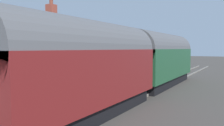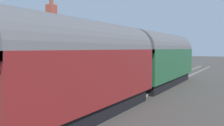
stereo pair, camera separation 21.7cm
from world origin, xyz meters
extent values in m
plane|color=#423D38|center=(0.00, 0.00, 0.00)|extent=(160.00, 160.00, 0.00)
cube|color=#A39B8C|center=(0.00, 4.04, 0.49)|extent=(32.00, 6.07, 0.98)
cube|color=beige|center=(0.00, 1.18, 0.99)|extent=(32.00, 0.36, 0.02)
cube|color=gray|center=(0.00, -1.62, 0.07)|extent=(52.00, 0.08, 0.14)
cube|color=gray|center=(0.00, -0.18, 0.07)|extent=(52.00, 0.08, 0.14)
cube|color=black|center=(3.37, -0.90, 0.35)|extent=(9.49, 2.29, 0.70)
cube|color=#1E4C2D|center=(3.37, -0.90, 1.85)|extent=(10.32, 2.70, 2.30)
cylinder|color=#515154|center=(3.37, -0.90, 3.00)|extent=(10.32, 2.65, 2.65)
cube|color=black|center=(3.37, 0.47, 2.14)|extent=(8.77, 0.03, 0.80)
cylinder|color=black|center=(6.47, -0.90, 0.35)|extent=(0.70, 2.16, 0.70)
cylinder|color=black|center=(0.28, -0.90, 0.35)|extent=(0.70, 2.16, 0.70)
cube|color=black|center=(8.55, -0.90, 2.25)|extent=(0.04, 2.16, 0.90)
cylinder|color=#F2EDCC|center=(8.57, -0.90, 1.27)|extent=(0.06, 0.24, 0.24)
cube|color=red|center=(8.61, -0.90, 0.82)|extent=(0.16, 2.56, 0.24)
cube|color=black|center=(-7.02, -0.90, 0.35)|extent=(8.72, 2.29, 0.70)
cube|color=maroon|center=(-7.02, -0.90, 1.85)|extent=(9.48, 2.70, 2.30)
cylinder|color=#515154|center=(-7.02, -0.90, 3.00)|extent=(9.48, 2.65, 2.65)
cube|color=black|center=(-7.02, 0.47, 2.14)|extent=(8.06, 0.03, 0.80)
cylinder|color=black|center=(-4.18, -0.90, 0.35)|extent=(0.70, 2.16, 0.70)
cube|color=white|center=(-4.58, 4.58, 2.34)|extent=(5.44, 3.97, 2.71)
cube|color=#2D3038|center=(-4.58, 3.59, 4.32)|extent=(5.94, 2.25, 1.48)
cube|color=#2D3038|center=(-4.58, 5.57, 4.32)|extent=(5.94, 2.25, 1.48)
cylinder|color=#2D3038|center=(-4.58, 4.58, 4.95)|extent=(5.94, 0.16, 0.16)
cube|color=brown|center=(-3.54, 4.58, 4.86)|extent=(0.56, 0.56, 2.34)
cylinder|color=brown|center=(-3.54, 4.58, 6.21)|extent=(0.24, 0.24, 0.36)
cube|color=slate|center=(-4.23, 2.58, 2.03)|extent=(0.90, 0.06, 2.10)
cube|color=slate|center=(-5.63, 2.58, 2.68)|extent=(0.80, 0.05, 1.10)
cube|color=slate|center=(-2.83, 2.58, 2.68)|extent=(0.80, 0.05, 1.10)
cube|color=#26727F|center=(8.83, 3.15, 1.43)|extent=(1.41, 0.45, 0.06)
cube|color=#26727F|center=(8.83, 2.97, 1.66)|extent=(1.40, 0.15, 0.40)
cube|color=black|center=(8.27, 3.17, 1.20)|extent=(0.07, 0.36, 0.44)
cube|color=black|center=(9.39, 3.13, 1.20)|extent=(0.07, 0.36, 0.44)
cube|color=#26727F|center=(5.80, 3.06, 1.43)|extent=(1.40, 0.40, 0.06)
cube|color=#26727F|center=(5.80, 2.88, 1.66)|extent=(1.40, 0.11, 0.40)
cube|color=black|center=(5.24, 3.06, 1.20)|extent=(0.06, 0.36, 0.44)
cube|color=black|center=(6.36, 3.06, 1.20)|extent=(0.06, 0.36, 0.44)
cylinder|color=teal|center=(-2.58, 1.97, 1.18)|extent=(0.35, 0.35, 0.40)
ellipsoid|color=olive|center=(-2.58, 1.97, 1.51)|extent=(0.37, 0.37, 0.40)
cone|color=#B54D64|center=(-2.58, 1.97, 1.64)|extent=(0.09, 0.09, 0.15)
cone|color=black|center=(3.94, 2.96, 1.16)|extent=(0.39, 0.39, 0.35)
cylinder|color=black|center=(3.94, 2.96, 1.01)|extent=(0.21, 0.21, 0.06)
ellipsoid|color=#4C8C2D|center=(3.94, 2.96, 1.47)|extent=(0.39, 0.39, 0.44)
cone|color=#E13256|center=(3.94, 2.96, 1.60)|extent=(0.10, 0.10, 0.16)
cone|color=teal|center=(5.15, 2.03, 1.15)|extent=(0.35, 0.35, 0.32)
cylinder|color=teal|center=(5.15, 2.03, 1.01)|extent=(0.19, 0.19, 0.06)
ellipsoid|color=#2D7233|center=(5.15, 2.03, 1.48)|extent=(0.50, 0.50, 0.49)
cone|color=#9E5138|center=(0.12, 2.07, 1.19)|extent=(0.46, 0.46, 0.41)
cylinder|color=#9E5138|center=(0.12, 2.07, 1.01)|extent=(0.25, 0.25, 0.06)
ellipsoid|color=olive|center=(0.12, 2.07, 1.58)|extent=(0.54, 0.54, 0.50)
cone|color=#ED2578|center=(0.12, 2.07, 1.77)|extent=(0.12, 0.12, 0.22)
cone|color=#9E5138|center=(5.74, 4.26, 1.14)|extent=(0.43, 0.43, 0.32)
cylinder|color=#9E5138|center=(5.74, 4.26, 1.01)|extent=(0.24, 0.24, 0.06)
ellipsoid|color=#4C8C2D|center=(5.74, 4.26, 1.51)|extent=(0.58, 0.58, 0.64)
cone|color=#F05855|center=(5.74, 4.26, 1.71)|extent=(0.11, 0.11, 0.23)
cylinder|color=black|center=(4.41, 1.81, 2.54)|extent=(0.10, 0.10, 3.11)
cylinder|color=black|center=(4.41, 1.81, 3.95)|extent=(0.05, 0.50, 0.05)
cube|color=beige|center=(4.41, 1.81, 4.24)|extent=(0.24, 0.24, 0.32)
cone|color=black|center=(4.41, 1.81, 4.46)|extent=(0.32, 0.32, 0.14)
cylinder|color=black|center=(0.75, 1.63, 1.53)|extent=(0.06, 0.06, 1.10)
cylinder|color=black|center=(1.35, 1.63, 1.53)|extent=(0.06, 0.06, 1.10)
cube|color=maroon|center=(1.05, 1.63, 2.30)|extent=(0.90, 0.06, 0.44)
cube|color=black|center=(1.05, 1.63, 2.30)|extent=(0.96, 0.03, 0.50)
cylinder|color=#4C3828|center=(11.40, 11.29, 1.76)|extent=(0.42, 0.42, 3.51)
ellipsoid|color=#4C8C2D|center=(11.40, 11.29, 4.84)|extent=(3.03, 2.63, 3.79)
cylinder|color=#4C3828|center=(7.12, 16.80, 1.49)|extent=(0.39, 0.39, 2.99)
ellipsoid|color=#2D7233|center=(7.12, 16.80, 4.95)|extent=(4.33, 4.43, 5.59)
cylinder|color=#4C3828|center=(10.22, 14.58, 1.65)|extent=(0.29, 0.29, 3.31)
ellipsoid|color=#4C8C2D|center=(10.22, 14.58, 4.62)|extent=(3.59, 3.83, 3.73)
camera|label=1|loc=(-15.15, -6.95, 3.06)|focal=36.85mm
camera|label=2|loc=(-15.04, -7.14, 3.06)|focal=36.85mm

